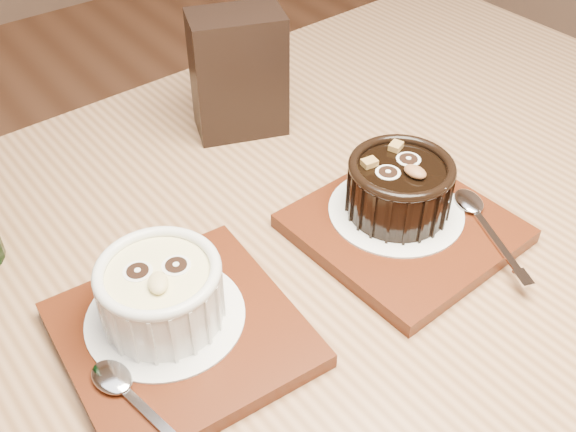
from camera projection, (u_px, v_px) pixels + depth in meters
name	position (u px, v px, depth m)	size (l,w,h in m)	color
table	(310.00, 348.00, 0.66)	(1.23, 0.84, 0.75)	brown
tray_left	(182.00, 334.00, 0.54)	(0.18, 0.18, 0.01)	#56210E
doily_left	(165.00, 316.00, 0.55)	(0.13, 0.13, 0.00)	white
ramekin_white	(161.00, 290.00, 0.53)	(0.10, 0.10, 0.06)	white
spoon_left	(141.00, 405.00, 0.48)	(0.03, 0.13, 0.01)	silver
tray_right	(403.00, 228.00, 0.64)	(0.18, 0.18, 0.01)	#56210E
doily_right	(396.00, 211.00, 0.65)	(0.13, 0.13, 0.00)	white
ramekin_dark	(400.00, 185.00, 0.63)	(0.10, 0.10, 0.06)	black
spoon_right	(486.00, 224.00, 0.63)	(0.03, 0.13, 0.01)	silver
condiment_stand	(238.00, 74.00, 0.74)	(0.10, 0.06, 0.14)	black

